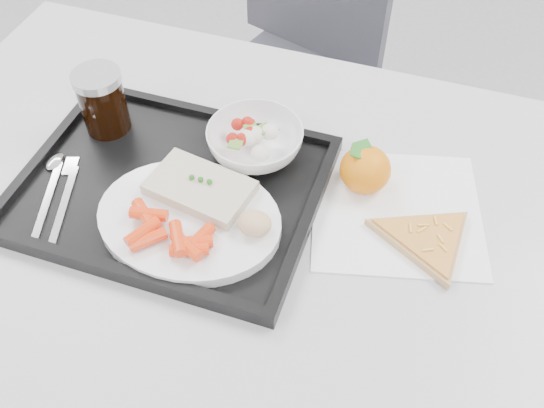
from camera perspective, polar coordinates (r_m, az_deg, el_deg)
name	(u,v)px	position (r m, az deg, el deg)	size (l,w,h in m)	color
table	(246,233)	(0.97, -2.50, -2.79)	(1.20, 0.80, 0.75)	silver
chair	(300,49)	(1.58, 2.70, 14.37)	(0.53, 0.53, 0.93)	#383840
tray	(171,188)	(0.94, -9.46, 1.48)	(0.45, 0.35, 0.03)	black
dinner_plate	(189,220)	(0.88, -7.79, -1.46)	(0.27, 0.27, 0.02)	white
fish_fillet	(200,188)	(0.89, -6.79, 1.53)	(0.16, 0.11, 0.03)	beige
bread_roll	(255,223)	(0.83, -1.64, -1.83)	(0.05, 0.04, 0.03)	#E6B78E
salad_bowl	(255,141)	(0.96, -1.60, 5.91)	(0.15, 0.15, 0.05)	white
cola_glass	(102,100)	(1.02, -15.69, 9.39)	(0.08, 0.08, 0.11)	black
cutlery	(57,185)	(0.98, -19.57, 1.73)	(0.11, 0.17, 0.01)	silver
napkin	(397,211)	(0.93, 11.65, -0.64)	(0.30, 0.29, 0.00)	white
tangerine	(365,169)	(0.93, 8.78, 3.24)	(0.10, 0.10, 0.08)	#DD550F
pizza_slice	(427,239)	(0.89, 14.35, -3.23)	(0.19, 0.19, 0.02)	#E2C071
carrot_pile	(170,235)	(0.84, -9.61, -2.87)	(0.14, 0.09, 0.03)	#F43D12
salad_contents	(252,136)	(0.95, -1.86, 6.44)	(0.08, 0.08, 0.02)	#AB180E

